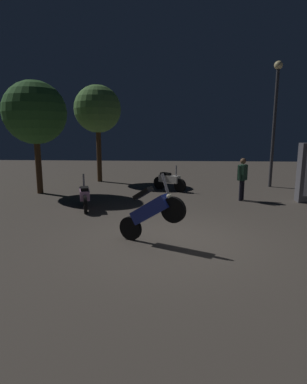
# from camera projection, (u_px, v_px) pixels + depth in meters

# --- Properties ---
(ground_plane) EXTENTS (40.00, 40.00, 0.00)m
(ground_plane) POSITION_uv_depth(u_px,v_px,m) (172.00, 240.00, 7.25)
(ground_plane) COLOR #4C443D
(motorcycle_blue_foreground) EXTENTS (1.53, 0.83, 1.63)m
(motorcycle_blue_foreground) POSITION_uv_depth(u_px,v_px,m) (151.00, 212.00, 6.87)
(motorcycle_blue_foreground) COLOR black
(motorcycle_blue_foreground) RESTS_ON ground_plane
(motorcycle_pink_parked_left) EXTENTS (0.59, 1.61, 1.11)m
(motorcycle_pink_parked_left) POSITION_uv_depth(u_px,v_px,m) (85.00, 196.00, 10.10)
(motorcycle_pink_parked_left) COLOR black
(motorcycle_pink_parked_left) RESTS_ON ground_plane
(motorcycle_white_parked_right) EXTENTS (1.41, 1.05, 1.11)m
(motorcycle_white_parked_right) POSITION_uv_depth(u_px,v_px,m) (169.00, 181.00, 13.27)
(motorcycle_white_parked_right) COLOR black
(motorcycle_white_parked_right) RESTS_ON ground_plane
(person_rider_beside) EXTENTS (0.45, 0.59, 1.55)m
(person_rider_beside) POSITION_uv_depth(u_px,v_px,m) (242.00, 176.00, 11.30)
(person_rider_beside) COLOR black
(person_rider_beside) RESTS_ON ground_plane
(streetlamp_near) EXTENTS (0.36, 0.36, 5.47)m
(streetlamp_near) POSITION_uv_depth(u_px,v_px,m) (275.00, 110.00, 13.65)
(streetlamp_near) COLOR #38383D
(streetlamp_near) RESTS_ON ground_plane
(tree_left_bg) EXTENTS (2.46, 2.46, 4.46)m
(tree_left_bg) POSITION_uv_depth(u_px,v_px,m) (35.00, 113.00, 12.19)
(tree_left_bg) COLOR #4C331E
(tree_left_bg) RESTS_ON ground_plane
(tree_center_bg) EXTENTS (2.28, 2.28, 4.72)m
(tree_center_bg) POSITION_uv_depth(u_px,v_px,m) (98.00, 110.00, 15.16)
(tree_center_bg) COLOR #4C331E
(tree_center_bg) RESTS_ON ground_plane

